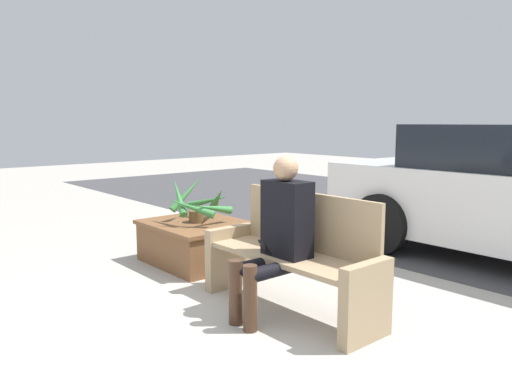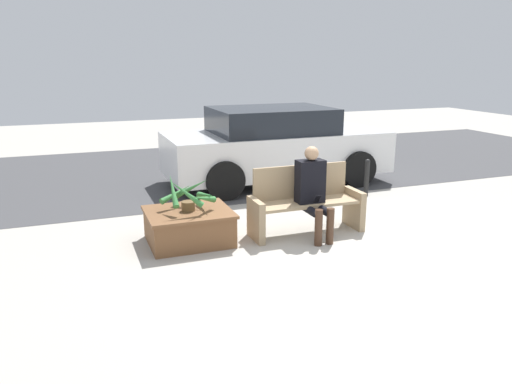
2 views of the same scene
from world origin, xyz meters
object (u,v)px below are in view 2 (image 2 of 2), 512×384
(potted_plant, at_px, (189,195))
(bollard_post, at_px, (367,177))
(bench, at_px, (305,203))
(parked_car, at_px, (275,146))
(planter_box, at_px, (189,225))
(person_seated, at_px, (313,189))

(potted_plant, xyz_separation_m, bollard_post, (3.52, 1.18, -0.30))
(bench, bearing_deg, parked_car, 75.53)
(parked_car, xyz_separation_m, bollard_post, (1.15, -1.51, -0.39))
(bench, height_order, planter_box, bench)
(potted_plant, height_order, bollard_post, potted_plant)
(person_seated, distance_m, planter_box, 1.76)
(planter_box, bearing_deg, potted_plant, 31.68)
(person_seated, bearing_deg, bench, 95.46)
(planter_box, distance_m, bollard_post, 3.74)
(bench, distance_m, person_seated, 0.31)
(parked_car, bearing_deg, person_seated, -103.28)
(bench, xyz_separation_m, planter_box, (-1.64, 0.17, -0.20))
(parked_car, bearing_deg, planter_box, -131.35)
(parked_car, height_order, bollard_post, parked_car)
(person_seated, distance_m, parked_car, 3.16)
(planter_box, relative_size, parked_car, 0.26)
(person_seated, bearing_deg, parked_car, 76.72)
(planter_box, bearing_deg, parked_car, 48.65)
(planter_box, relative_size, bollard_post, 1.67)
(bench, distance_m, bollard_post, 2.34)
(person_seated, relative_size, bollard_post, 1.87)
(bench, distance_m, planter_box, 1.66)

